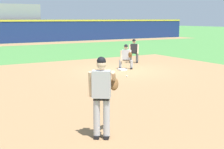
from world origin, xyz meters
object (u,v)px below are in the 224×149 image
pitcher (102,93)px  umpire (134,50)px  first_base_bag (122,70)px  first_baseman (126,56)px  baseball (127,76)px

pitcher → umpire: bearing=52.1°
first_base_bag → umpire: 3.11m
pitcher → first_baseman: pitcher is taller
first_baseman → umpire: (1.78, 1.87, 0.06)m
baseball → umpire: 4.87m
baseball → first_baseman: 2.36m
first_baseman → umpire: umpire is taller
pitcher → first_baseman: bearing=53.7°
first_base_bag → first_baseman: (0.39, 0.23, 0.69)m
baseball → first_base_bag: bearing=64.0°
first_base_bag → pitcher: (-5.46, -7.72, 1.01)m
first_base_bag → baseball: first_base_bag is taller
first_base_bag → first_baseman: first_baseman is taller
umpire → pitcher: bearing=-127.9°
first_base_bag → pitcher: 9.51m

